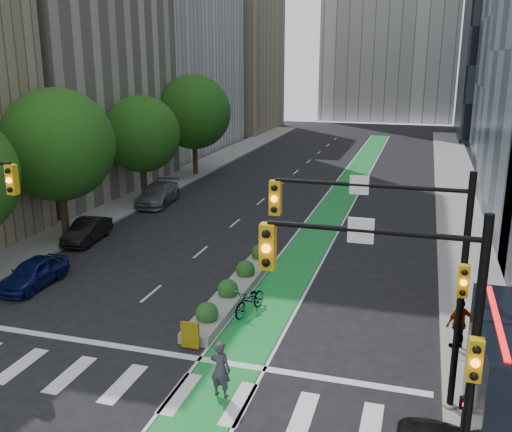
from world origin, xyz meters
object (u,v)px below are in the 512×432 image
Objects in this scene: cyclist at (220,369)px; parked_car_left_far at (158,194)px; pedestrian_far at (459,323)px; bicycle at (250,300)px; parked_car_left_near at (33,273)px; median_planter at (236,287)px; parked_car_left_mid at (87,231)px.

cyclist is 0.36× the size of parked_car_left_far.
cyclist is 25.37m from parked_car_left_far.
cyclist is at bearing -4.11° from pedestrian_far.
cyclist is (0.91, -6.09, 0.38)m from bicycle.
parked_car_left_far is (-11.89, 15.81, 0.20)m from bicycle.
parked_car_left_near is 2.03× the size of pedestrian_far.
median_planter is 9.76m from pedestrian_far.
parked_car_left_near is (-10.51, -0.10, 0.11)m from bicycle.
bicycle is 8.25m from pedestrian_far.
median_planter is 5.29× the size of pedestrian_far.
cyclist is 12.90m from parked_car_left_near.
pedestrian_far reaches higher than bicycle.
pedestrian_far is (18.69, -0.87, 0.45)m from parked_car_left_near.
parked_car_left_far is (0.00, 9.26, 0.10)m from parked_car_left_mid.
parked_car_left_mid is at bearing 101.68° from parked_car_left_near.
parked_car_left_far is at bearing 141.60° from bicycle.
cyclist is 0.98× the size of pedestrian_far.
bicycle is 0.53× the size of parked_car_left_mid.
parked_car_left_near is at bearing -19.30° from cyclist.
parked_car_left_near is at bearing -91.58° from parked_car_left_far.
parked_car_left_mid is 0.77× the size of parked_car_left_far.
parked_car_left_far is (-1.38, 15.91, 0.09)m from parked_car_left_near.
cyclist is 0.47× the size of parked_car_left_mid.
bicycle is 19.79m from parked_car_left_far.
pedestrian_far is (20.06, -16.79, 0.36)m from parked_car_left_far.
median_planter is 9.50m from parked_car_left_near.
cyclist is at bearing -66.85° from bicycle.
bicycle is 1.11× the size of pedestrian_far.
pedestrian_far is at bearing 7.87° from bicycle.
parked_car_left_near is at bearing -169.20° from median_planter.
parked_car_left_mid is 2.07× the size of pedestrian_far.
parked_car_left_mid reaches higher than median_planter.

